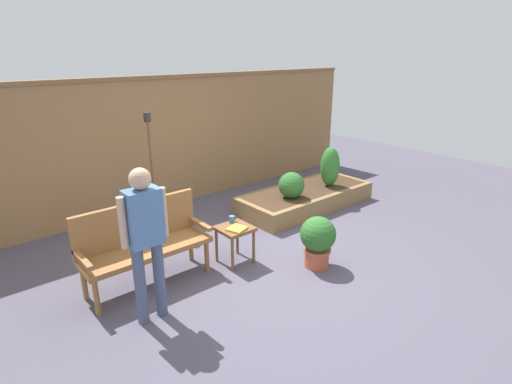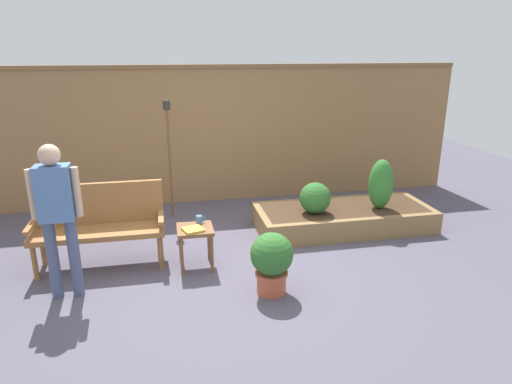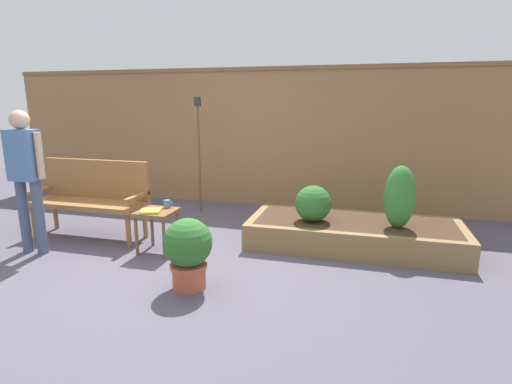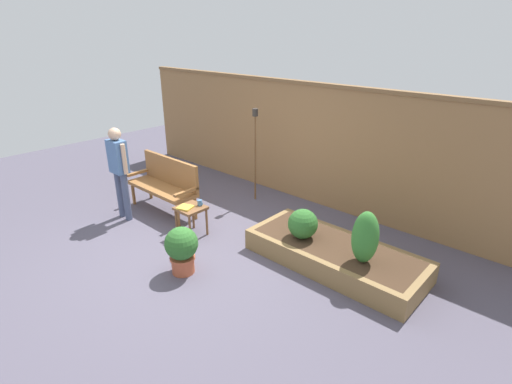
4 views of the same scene
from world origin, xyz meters
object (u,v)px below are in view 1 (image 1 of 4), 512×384
Objects in this scene: book_on_table at (237,229)px; person_by_bench at (145,233)px; tiki_torch at (150,150)px; shrub_near_bench at (291,185)px; shrub_far_corner at (330,167)px; potted_boxwood at (318,239)px; cup_on_table at (232,219)px; garden_bench at (142,238)px; side_table at (235,233)px.

person_by_bench is at bearing 174.27° from book_on_table.
person_by_bench is at bearing -118.02° from tiki_torch.
shrub_far_corner reaches higher than shrub_near_bench.
shrub_near_bench reaches higher than potted_boxwood.
cup_on_table is 0.06× the size of tiki_torch.
cup_on_table is 1.65m from shrub_near_bench.
tiki_torch is (0.84, 1.39, 0.63)m from garden_bench.
cup_on_table reaches higher than side_table.
shrub_far_corner is (1.84, 1.38, 0.27)m from potted_boxwood.
potted_boxwood is at bearing -30.63° from garden_bench.
shrub_near_bench is (0.92, 1.38, 0.14)m from potted_boxwood.
side_table is 0.31× the size of person_by_bench.
book_on_table is 2.68m from shrub_far_corner.
person_by_bench is at bearing -160.88° from shrub_near_bench.
side_table is 1.88m from tiki_torch.
book_on_table is at bearing 12.76° from person_by_bench.
side_table is 0.28× the size of tiki_torch.
shrub_far_corner reaches higher than side_table.
shrub_near_bench is at bearing 19.12° from person_by_bench.
shrub_far_corner is 0.40× the size of tiki_torch.
shrub_near_bench is at bearing 7.10° from garden_bench.
potted_boxwood is at bearing -123.70° from shrub_near_bench.
person_by_bench reaches higher than cup_on_table.
potted_boxwood is 0.95× the size of shrub_far_corner.
potted_boxwood is at bearing -53.29° from cup_on_table.
tiki_torch is at bearing 97.26° from side_table.
cup_on_table is at bearing -161.80° from shrub_near_bench.
cup_on_table reaches higher than book_on_table.
tiki_torch is 1.10× the size of person_by_bench.
person_by_bench is (-2.95, -1.02, 0.43)m from shrub_near_bench.
side_table is 2.64m from shrub_far_corner.
garden_bench is 3.63m from shrub_far_corner.
shrub_near_bench is (1.65, 0.73, 0.01)m from book_on_table.
person_by_bench is at bearing -159.85° from cup_on_table.
person_by_bench is (-0.26, -0.69, 0.39)m from garden_bench.
garden_bench is 2.22× the size of potted_boxwood.
tiki_torch reaches higher than side_table.
garden_bench is 0.92× the size of person_by_bench.
cup_on_table is 1.09m from potted_boxwood.
garden_bench is 0.84× the size of tiki_torch.
shrub_near_bench reaches higher than side_table.
book_on_table is at bearing -20.92° from garden_bench.
shrub_near_bench is 0.27× the size of person_by_bench.
shrub_far_corner is (2.55, 0.65, 0.25)m from side_table.
potted_boxwood is at bearing -45.87° from side_table.
book_on_table is at bearing -83.88° from tiki_torch.
shrub_far_corner is at bearing 36.80° from potted_boxwood.
shrub_near_bench is at bearing 5.29° from book_on_table.
shrub_far_corner is at bearing 5.29° from garden_bench.
garden_bench is 2.06m from potted_boxwood.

